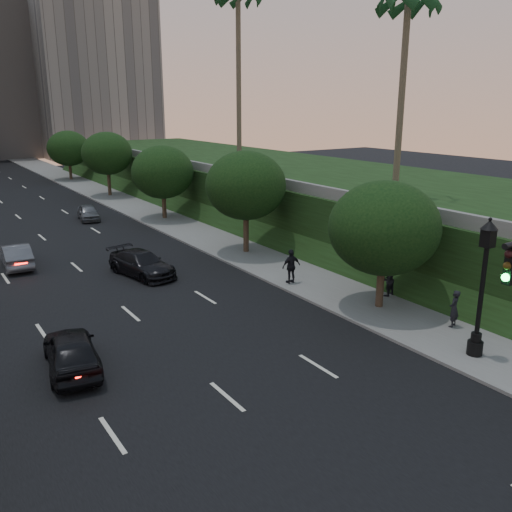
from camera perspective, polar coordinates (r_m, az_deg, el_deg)
ground at (r=15.66m, az=7.01°, el=-22.32°), size 160.00×160.00×0.00m
road_surface at (r=41.20m, az=-21.00°, el=1.27°), size 16.00×140.00×0.02m
sidewalk_right at (r=44.38m, az=-8.05°, el=3.26°), size 4.50×140.00×0.15m
embankment at (r=48.53m, az=5.60°, el=6.73°), size 18.00×90.00×4.00m
parapet_wall at (r=43.40m, az=-3.20°, el=8.84°), size 0.35×90.00×0.70m
office_block_right at (r=110.34m, az=-17.40°, el=19.54°), size 20.00×22.00×36.00m
tree_right_a at (r=25.88m, az=13.32°, el=2.88°), size 5.20×5.20×6.24m
tree_right_b at (r=34.95m, az=-1.08°, el=7.43°), size 5.20×5.20×6.74m
tree_right_c at (r=46.43m, az=-9.80°, el=8.69°), size 5.20×5.20×6.24m
tree_right_d at (r=59.40m, az=-15.41°, el=10.36°), size 5.20×5.20×6.74m
tree_right_e at (r=73.79m, az=-19.15°, el=10.65°), size 5.20×5.20×6.24m
street_lamp at (r=22.27m, az=22.62°, el=-3.76°), size 0.64×0.64×5.62m
sedan_near_left at (r=21.51m, az=-18.85°, el=-9.42°), size 2.46×4.73×1.54m
sedan_mid_left at (r=35.82m, az=-23.94°, el=0.05°), size 1.78×4.47×1.45m
sedan_near_right at (r=31.81m, az=-11.94°, el=-0.80°), size 2.98×5.19×1.42m
sedan_far_right at (r=48.21m, az=-17.26°, el=4.40°), size 2.10×4.02×1.30m
pedestrian_a at (r=25.24m, az=20.12°, el=-5.22°), size 0.70×0.57×1.67m
pedestrian_b at (r=28.24m, az=13.68°, el=-2.42°), size 0.92×0.76×1.71m
pedestrian_c at (r=29.38m, az=3.73°, el=-1.08°), size 1.14×0.53×1.89m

